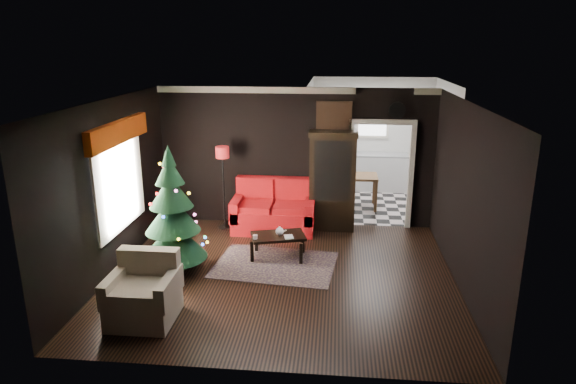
# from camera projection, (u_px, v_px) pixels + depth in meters

# --- Properties ---
(floor) EXTENTS (5.50, 5.50, 0.00)m
(floor) POSITION_uv_depth(u_px,v_px,m) (283.00, 276.00, 8.26)
(floor) COLOR black
(floor) RESTS_ON ground
(ceiling) EXTENTS (5.50, 5.50, 0.00)m
(ceiling) POSITION_uv_depth(u_px,v_px,m) (282.00, 102.00, 7.46)
(ceiling) COLOR white
(ceiling) RESTS_ON ground
(wall_back) EXTENTS (5.50, 0.00, 5.50)m
(wall_back) POSITION_uv_depth(u_px,v_px,m) (296.00, 158.00, 10.25)
(wall_back) COLOR black
(wall_back) RESTS_ON ground
(wall_front) EXTENTS (5.50, 0.00, 5.50)m
(wall_front) POSITION_uv_depth(u_px,v_px,m) (257.00, 259.00, 5.48)
(wall_front) COLOR black
(wall_front) RESTS_ON ground
(wall_left) EXTENTS (0.00, 5.50, 5.50)m
(wall_left) POSITION_uv_depth(u_px,v_px,m) (111.00, 188.00, 8.12)
(wall_left) COLOR black
(wall_left) RESTS_ON ground
(wall_right) EXTENTS (0.00, 5.50, 5.50)m
(wall_right) POSITION_uv_depth(u_px,v_px,m) (465.00, 198.00, 7.61)
(wall_right) COLOR black
(wall_right) RESTS_ON ground
(doorway) EXTENTS (1.10, 0.10, 2.10)m
(doorway) POSITION_uv_depth(u_px,v_px,m) (380.00, 176.00, 10.19)
(doorway) COLOR silver
(doorway) RESTS_ON ground
(left_window) EXTENTS (0.05, 1.60, 1.40)m
(left_window) POSITION_uv_depth(u_px,v_px,m) (119.00, 182.00, 8.29)
(left_window) COLOR white
(left_window) RESTS_ON wall_left
(valance) EXTENTS (0.12, 2.10, 0.35)m
(valance) POSITION_uv_depth(u_px,v_px,m) (118.00, 132.00, 8.05)
(valance) COLOR #732403
(valance) RESTS_ON wall_left
(kitchen_floor) EXTENTS (3.00, 3.00, 0.00)m
(kitchen_floor) POSITION_uv_depth(u_px,v_px,m) (373.00, 203.00, 11.92)
(kitchen_floor) COLOR beige
(kitchen_floor) RESTS_ON ground
(kitchen_window) EXTENTS (0.70, 0.06, 0.70)m
(kitchen_window) POSITION_uv_depth(u_px,v_px,m) (373.00, 122.00, 12.82)
(kitchen_window) COLOR white
(kitchen_window) RESTS_ON ground
(rug) EXTENTS (2.15, 1.67, 0.01)m
(rug) POSITION_uv_depth(u_px,v_px,m) (275.00, 265.00, 8.65)
(rug) COLOR #56394A
(rug) RESTS_ON ground
(loveseat) EXTENTS (1.70, 0.90, 1.00)m
(loveseat) POSITION_uv_depth(u_px,v_px,m) (274.00, 206.00, 10.11)
(loveseat) COLOR maroon
(loveseat) RESTS_ON ground
(curio_cabinet) EXTENTS (0.90, 0.45, 1.90)m
(curio_cabinet) POSITION_uv_depth(u_px,v_px,m) (332.00, 183.00, 10.09)
(curio_cabinet) COLOR black
(curio_cabinet) RESTS_ON ground
(floor_lamp) EXTENTS (0.38, 0.38, 1.69)m
(floor_lamp) POSITION_uv_depth(u_px,v_px,m) (224.00, 188.00, 10.16)
(floor_lamp) COLOR black
(floor_lamp) RESTS_ON ground
(christmas_tree) EXTENTS (1.13, 1.13, 2.02)m
(christmas_tree) POSITION_uv_depth(u_px,v_px,m) (172.00, 211.00, 8.11)
(christmas_tree) COLOR black
(christmas_tree) RESTS_ON ground
(armchair) EXTENTS (0.89, 0.89, 0.91)m
(armchair) POSITION_uv_depth(u_px,v_px,m) (142.00, 289.00, 6.82)
(armchair) COLOR tan
(armchair) RESTS_ON ground
(coffee_table) EXTENTS (1.03, 0.78, 0.41)m
(coffee_table) POSITION_uv_depth(u_px,v_px,m) (278.00, 246.00, 8.90)
(coffee_table) COLOR black
(coffee_table) RESTS_ON rug
(teapot) EXTENTS (0.20, 0.20, 0.15)m
(teapot) POSITION_uv_depth(u_px,v_px,m) (280.00, 231.00, 8.80)
(teapot) COLOR white
(teapot) RESTS_ON coffee_table
(cup_a) EXTENTS (0.07, 0.07, 0.05)m
(cup_a) POSITION_uv_depth(u_px,v_px,m) (255.00, 237.00, 8.67)
(cup_a) COLOR silver
(cup_a) RESTS_ON coffee_table
(cup_b) EXTENTS (0.10, 0.10, 0.07)m
(cup_b) POSITION_uv_depth(u_px,v_px,m) (255.00, 237.00, 8.66)
(cup_b) COLOR white
(cup_b) RESTS_ON coffee_table
(book) EXTENTS (0.15, 0.05, 0.20)m
(book) POSITION_uv_depth(u_px,v_px,m) (284.00, 232.00, 8.69)
(book) COLOR gray
(book) RESTS_ON coffee_table
(wall_clock) EXTENTS (0.32, 0.32, 0.06)m
(wall_clock) POSITION_uv_depth(u_px,v_px,m) (397.00, 110.00, 9.74)
(wall_clock) COLOR white
(wall_clock) RESTS_ON wall_back
(painting) EXTENTS (0.62, 0.05, 0.52)m
(painting) POSITION_uv_depth(u_px,v_px,m) (334.00, 116.00, 9.89)
(painting) COLOR #A37A41
(painting) RESTS_ON wall_back
(kitchen_counter) EXTENTS (1.80, 0.60, 0.90)m
(kitchen_counter) POSITION_uv_depth(u_px,v_px,m) (371.00, 172.00, 12.94)
(kitchen_counter) COLOR silver
(kitchen_counter) RESTS_ON ground
(kitchen_table) EXTENTS (0.70, 0.70, 0.75)m
(kitchen_table) POSITION_uv_depth(u_px,v_px,m) (361.00, 191.00, 11.56)
(kitchen_table) COLOR #563719
(kitchen_table) RESTS_ON ground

